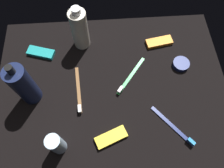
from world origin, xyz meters
TOP-DOWN VIEW (x-y plane):
  - ground_plane at (0.00, 0.00)cm, footprint 84.00×64.00cm
  - lotion_bottle at (28.40, 1.27)cm, footprint 6.67×6.67cm
  - bodywash_bottle at (10.51, -20.36)cm, footprint 6.24×6.24cm
  - deodorant_stick at (18.08, 19.83)cm, footprint 4.51×4.51cm
  - toothbrush_green at (-6.77, -3.39)cm, footprint 11.97×14.96cm
  - toothbrush_brown at (12.07, 1.46)cm, footprint 2.59×18.04cm
  - toothbrush_navy at (-19.80, 16.36)cm, footprint 12.47×14.57cm
  - snack_bar_teal at (26.70, -16.48)cm, footprint 11.12×6.93cm
  - snack_bar_yellow at (1.53, 18.03)cm, footprint 11.14×7.50cm
  - snack_bar_orange at (-20.16, -18.29)cm, footprint 10.93×5.72cm
  - cream_tin_left at (-26.72, -7.55)cm, footprint 6.21×6.21cm

SIDE VIEW (x-z plane):
  - ground_plane at x=0.00cm, z-range -1.20..0.00cm
  - toothbrush_green at x=-6.77cm, z-range -0.44..1.66cm
  - toothbrush_brown at x=12.07cm, z-range -0.44..1.66cm
  - toothbrush_navy at x=-19.80cm, z-range -0.44..1.66cm
  - snack_bar_teal at x=26.70cm, z-range 0.00..1.50cm
  - snack_bar_yellow at x=1.53cm, z-range 0.00..1.50cm
  - snack_bar_orange at x=-20.16cm, z-range 0.00..1.50cm
  - cream_tin_left at x=-26.72cm, z-range 0.00..1.81cm
  - deodorant_stick at x=18.08cm, z-range 0.00..10.60cm
  - bodywash_bottle at x=10.51cm, z-range -0.78..18.07cm
  - lotion_bottle at x=28.40cm, z-range -1.23..19.25cm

